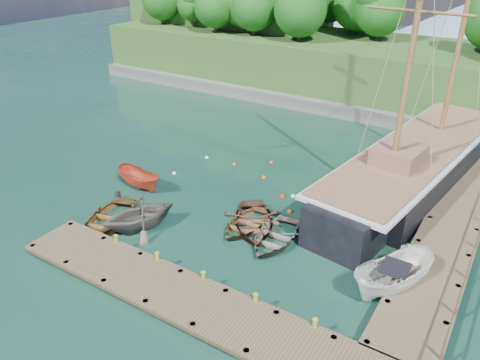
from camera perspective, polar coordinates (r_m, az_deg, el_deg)
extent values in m
plane|color=#123327|center=(28.42, -1.58, -6.05)|extent=(160.00, 160.00, 0.00)
cube|color=#4D3E2B|center=(23.00, -6.59, -13.91)|extent=(20.00, 3.20, 0.12)
cube|color=#33271C|center=(23.10, -6.57, -14.21)|extent=(20.00, 3.20, 0.20)
cylinder|color=#33271C|center=(28.73, -23.76, -8.18)|extent=(0.28, 0.28, 1.10)
cylinder|color=#33271C|center=(29.89, -19.79, -5.91)|extent=(0.28, 0.28, 1.10)
cube|color=#4D3E2B|center=(30.67, 24.51, -4.90)|extent=(3.20, 24.00, 0.12)
cube|color=#33271C|center=(30.75, 24.46, -5.15)|extent=(3.20, 24.00, 0.20)
cylinder|color=#33271C|center=(21.81, 15.03, -19.49)|extent=(0.28, 0.28, 1.10)
cylinder|color=#33271C|center=(41.50, 25.47, 2.50)|extent=(0.28, 0.28, 1.10)
cylinder|color=olive|center=(27.50, -14.66, -8.35)|extent=(0.26, 0.26, 0.45)
cylinder|color=olive|center=(25.71, -9.91, -10.60)|extent=(0.26, 0.26, 0.45)
cylinder|color=olive|center=(24.17, -4.42, -13.07)|extent=(0.26, 0.26, 0.45)
cylinder|color=olive|center=(22.92, 1.88, -15.70)|extent=(0.26, 0.26, 0.45)
cylinder|color=olive|center=(22.01, 8.98, -18.37)|extent=(0.26, 0.26, 0.45)
imported|color=brown|center=(29.97, -15.73, -5.27)|extent=(4.76, 5.73, 1.03)
imported|color=#5C544D|center=(29.15, -12.08, -5.78)|extent=(5.36, 5.64, 2.33)
imported|color=brown|center=(28.55, 0.68, -5.87)|extent=(3.18, 4.31, 0.86)
imported|color=#645D53|center=(27.41, 4.19, -7.53)|extent=(3.57, 4.80, 0.95)
imported|color=#533022|center=(28.55, 1.64, -5.88)|extent=(5.72, 6.09, 1.03)
imported|color=#CB4327|center=(33.78, -12.07, -0.89)|extent=(4.18, 2.08, 1.55)
imported|color=white|center=(25.15, 17.93, -12.72)|extent=(3.95, 5.54, 2.01)
cube|color=black|center=(35.39, 20.45, 0.92)|extent=(7.75, 17.35, 3.48)
cube|color=black|center=(45.03, 25.56, 5.52)|extent=(3.70, 5.63, 3.13)
cube|color=black|center=(27.52, 13.01, -5.80)|extent=(4.38, 4.80, 3.31)
cube|color=silver|center=(34.73, 20.89, 3.38)|extent=(8.54, 22.57, 0.25)
cube|color=brown|center=(34.64, 20.96, 3.75)|extent=(7.99, 22.02, 0.12)
cube|color=brown|center=(31.27, 18.75, 2.83)|extent=(3.11, 3.35, 1.20)
cylinder|color=brown|center=(28.44, 20.61, 17.00)|extent=(0.36, 0.36, 17.01)
sphere|color=white|center=(35.32, -8.02, 0.77)|extent=(0.31, 0.31, 0.31)
sphere|color=#D4540D|center=(34.39, 2.94, 0.26)|extent=(0.34, 0.34, 0.34)
sphere|color=red|center=(31.96, 5.19, -2.08)|extent=(0.34, 0.34, 0.34)
sphere|color=white|center=(32.09, 6.47, -2.01)|extent=(0.30, 0.30, 0.30)
sphere|color=#D35301|center=(36.43, -0.68, 1.92)|extent=(0.29, 0.29, 0.29)
sphere|color=#DC4805|center=(36.75, 3.85, 2.09)|extent=(0.32, 0.32, 0.32)
sphere|color=white|center=(37.63, -4.07, 2.71)|extent=(0.31, 0.31, 0.31)
sphere|color=#E74B06|center=(30.29, 6.10, -3.91)|extent=(0.35, 0.35, 0.35)
cube|color=#474744|center=(50.85, 6.05, 9.99)|extent=(50.00, 4.00, 1.40)
cube|color=#28511D|center=(55.49, 9.06, 13.85)|extent=(50.00, 14.00, 6.00)
cube|color=#28511D|center=(65.10, -1.13, 17.93)|extent=(24.00, 12.00, 10.00)
cylinder|color=#382616|center=(56.80, 0.66, 18.29)|extent=(0.36, 0.36, 1.40)
sphere|color=#144315|center=(56.47, 0.67, 20.69)|extent=(5.42, 5.42, 5.42)
cylinder|color=#382616|center=(54.72, 1.71, 17.93)|extent=(0.36, 0.36, 1.40)
sphere|color=#144315|center=(54.40, 1.74, 20.28)|extent=(5.02, 5.02, 5.02)
cylinder|color=#382616|center=(63.02, -9.37, 18.85)|extent=(0.36, 0.36, 1.40)
sphere|color=#144315|center=(62.74, -9.53, 20.81)|extent=(4.79, 4.79, 4.79)
cylinder|color=#382616|center=(64.82, 0.25, 19.42)|extent=(0.36, 0.36, 1.40)
cylinder|color=#382616|center=(63.95, -5.90, 19.17)|extent=(0.36, 0.36, 1.40)
cylinder|color=#382616|center=(53.75, 16.40, 16.73)|extent=(0.36, 0.36, 1.40)
sphere|color=#144315|center=(53.42, 16.73, 19.14)|extent=(5.13, 5.13, 5.13)
cylinder|color=#382616|center=(65.86, 0.00, 19.54)|extent=(0.36, 0.36, 1.40)
cylinder|color=#382616|center=(55.81, 7.32, 17.92)|extent=(0.36, 0.36, 1.40)
sphere|color=#144315|center=(55.46, 7.48, 20.50)|extent=(5.82, 5.82, 5.82)
cylinder|color=#382616|center=(56.64, 14.10, 17.50)|extent=(0.36, 0.36, 1.40)
sphere|color=#144315|center=(56.29, 14.42, 20.11)|extent=(6.05, 6.05, 6.05)
cylinder|color=#382616|center=(51.87, 7.20, 17.22)|extent=(0.36, 0.36, 1.40)
sphere|color=#144315|center=(51.50, 7.36, 19.86)|extent=(5.47, 5.47, 5.47)
cylinder|color=#382616|center=(62.61, 10.61, 18.70)|extent=(0.36, 0.36, 1.40)
cylinder|color=#382616|center=(69.87, -4.80, 19.90)|extent=(0.36, 0.36, 1.40)
cylinder|color=#382616|center=(60.50, 0.85, 18.84)|extent=(0.36, 0.36, 1.40)
sphere|color=#144315|center=(60.20, 0.87, 21.12)|extent=(5.47, 5.47, 5.47)
cylinder|color=#382616|center=(60.45, -5.70, 18.71)|extent=(0.36, 0.36, 1.40)
sphere|color=#144315|center=(60.21, -5.79, 20.42)|extent=(3.77, 3.77, 3.77)
cylinder|color=#382616|center=(61.46, -0.54, 18.98)|extent=(0.36, 0.36, 1.40)
cylinder|color=#382616|center=(61.71, 14.69, 18.19)|extent=(0.36, 0.36, 1.40)
cylinder|color=#382616|center=(57.30, 6.05, 18.23)|extent=(0.36, 0.36, 1.40)
sphere|color=#144315|center=(56.95, 6.18, 20.83)|extent=(6.08, 6.08, 6.08)
cylinder|color=#382616|center=(61.50, -4.45, 18.91)|extent=(0.36, 0.36, 1.40)
sphere|color=#144315|center=(61.24, -4.52, 20.75)|extent=(4.25, 4.25, 4.25)
cylinder|color=#382616|center=(56.64, -3.04, 18.23)|extent=(0.36, 0.36, 1.40)
sphere|color=#144315|center=(56.33, -3.10, 20.41)|extent=(4.77, 4.77, 4.77)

